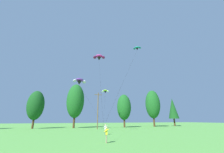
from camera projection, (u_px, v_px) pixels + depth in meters
The scene contains 12 objects.
treeline_tree_c at pixel (36, 105), 42.21m from camera, with size 4.69×4.69×10.72m.
treeline_tree_d at pixel (75, 101), 46.21m from camera, with size 5.47×5.47×13.59m.
treeline_tree_e at pixel (124, 107), 49.41m from camera, with size 4.74×4.74×10.87m.
treeline_tree_f at pixel (153, 104), 55.00m from camera, with size 5.40×5.40×13.35m.
treeline_tree_g at pixel (173, 108), 59.92m from camera, with size 4.04×4.04×11.09m.
utility_pole at pixel (98, 109), 39.80m from camera, with size 2.20×0.26×9.83m.
kite_flyer_near at pixel (106, 133), 15.92m from camera, with size 0.66×0.68×1.69m.
kite_flyer_mid at pixel (105, 129), 24.46m from camera, with size 0.75×0.76×1.69m.
parafoil_kite_high_teal at pixel (137, 48), 40.78m from camera, with size 15.49×16.77×20.69m.
parafoil_kite_mid_purple at pixel (79, 81), 39.45m from camera, with size 4.74×14.99×11.75m.
parafoil_kite_far_magenta at pixel (99, 57), 31.89m from camera, with size 3.82×13.03×14.69m.
parafoil_kite_low_lime_white at pixel (105, 91), 44.40m from camera, with size 6.74×17.71×9.80m.
Camera 1 is at (-6.69, 0.71, 2.43)m, focal length 23.19 mm.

